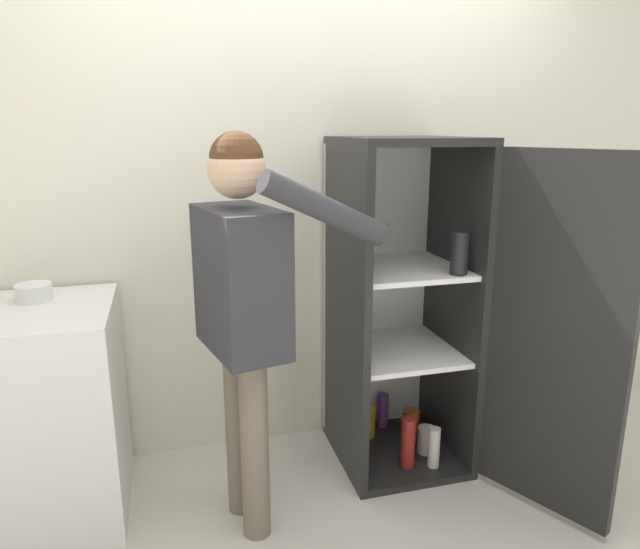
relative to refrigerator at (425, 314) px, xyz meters
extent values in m
cube|color=silver|center=(-0.48, 0.43, 0.51)|extent=(7.00, 0.06, 2.55)
cube|color=black|center=(-0.10, 0.07, -0.75)|extent=(0.58, 0.62, 0.04)
cube|color=black|center=(-0.10, 0.07, 0.79)|extent=(0.58, 0.62, 0.04)
cube|color=white|center=(-0.10, 0.37, 0.02)|extent=(0.58, 0.03, 1.50)
cube|color=black|center=(-0.37, 0.07, 0.02)|extent=(0.04, 0.62, 1.50)
cube|color=black|center=(0.18, 0.07, 0.02)|extent=(0.03, 0.62, 1.50)
cube|color=white|center=(-0.10, 0.07, -0.20)|extent=(0.51, 0.55, 0.02)
cube|color=white|center=(-0.10, 0.07, 0.21)|extent=(0.51, 0.55, 0.02)
cube|color=black|center=(0.34, -0.49, 0.02)|extent=(0.30, 0.54, 1.50)
cylinder|color=black|center=(0.08, -0.14, 0.32)|extent=(0.08, 0.08, 0.19)
cylinder|color=beige|center=(0.02, -0.13, -0.63)|extent=(0.06, 0.06, 0.20)
cylinder|color=#9E4C19|center=(0.01, 0.11, -0.64)|extent=(0.08, 0.08, 0.17)
cylinder|color=beige|center=(0.04, 0.00, -0.66)|extent=(0.09, 0.09, 0.13)
cylinder|color=#723884|center=(-0.08, 0.30, -0.64)|extent=(0.06, 0.06, 0.18)
cylinder|color=maroon|center=(-0.10, -0.09, -0.60)|extent=(0.07, 0.07, 0.25)
cylinder|color=#B78C1E|center=(-0.19, 0.22, -0.65)|extent=(0.08, 0.08, 0.16)
cylinder|color=black|center=(-0.25, 0.20, -0.11)|extent=(0.06, 0.06, 0.15)
cylinder|color=#726656|center=(-0.91, -0.15, -0.38)|extent=(0.11, 0.11, 0.77)
cylinder|color=#726656|center=(-0.87, -0.32, -0.38)|extent=(0.11, 0.11, 0.77)
cube|color=#2D2D33|center=(-0.89, -0.23, 0.29)|extent=(0.34, 0.48, 0.55)
sphere|color=#DBAD89|center=(-0.89, -0.23, 0.70)|extent=(0.21, 0.21, 0.21)
sphere|color=#4C2D19|center=(-0.89, -0.23, 0.74)|extent=(0.20, 0.20, 0.20)
cylinder|color=#2D2D33|center=(-0.94, 0.00, 0.26)|extent=(0.09, 0.09, 0.52)
cylinder|color=#2D2D33|center=(-0.60, -0.42, 0.57)|extent=(0.51, 0.20, 0.30)
cube|color=white|center=(-1.67, 0.06, -0.31)|extent=(0.58, 0.65, 0.91)
cylinder|color=white|center=(-1.69, 0.18, 0.18)|extent=(0.14, 0.14, 0.07)
camera|label=1|loc=(-1.14, -2.31, 0.85)|focal=32.00mm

